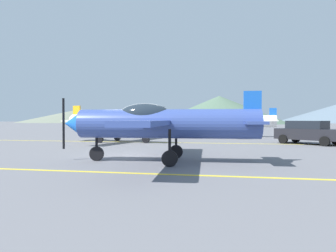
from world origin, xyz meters
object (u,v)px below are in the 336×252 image
airplane_near (160,123)px  airplane_mid (115,121)px  car_sedan (309,132)px  airplane_far (235,121)px

airplane_near → airplane_mid: same height
airplane_mid → car_sedan: size_ratio=2.10×
airplane_near → airplane_mid: 11.39m
airplane_far → car_sedan: size_ratio=2.11×
airplane_near → airplane_mid: size_ratio=1.00×
airplane_near → airplane_far: same height
airplane_mid → car_sedan: (13.92, 0.52, -0.74)m
airplane_far → airplane_near: bearing=-100.8°
airplane_far → airplane_mid: bearing=-136.1°
airplane_near → airplane_far: 19.11m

